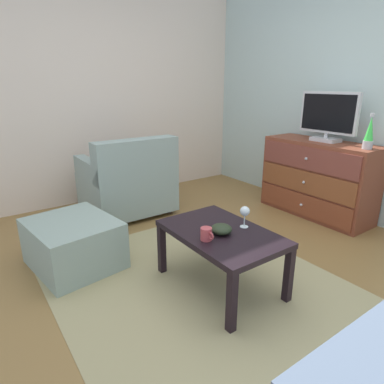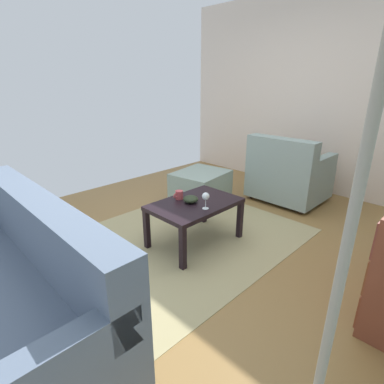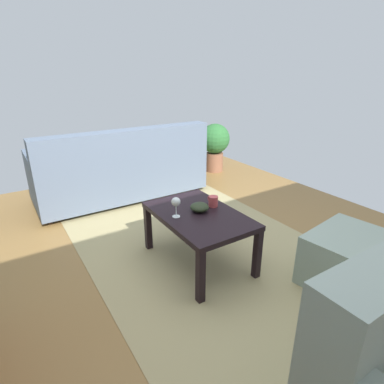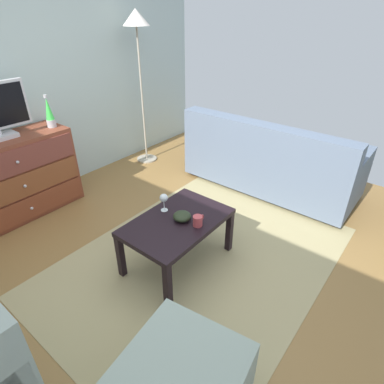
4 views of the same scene
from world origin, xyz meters
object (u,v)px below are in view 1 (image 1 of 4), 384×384
(coffee_table, at_px, (221,238))
(wine_glass, at_px, (245,212))
(tv, at_px, (328,116))
(bowl_decorative, at_px, (221,229))
(ottoman, at_px, (74,243))
(dresser, at_px, (317,179))
(mug, at_px, (206,234))
(armchair, at_px, (128,183))
(lava_lamp, at_px, (369,133))

(coffee_table, xyz_separation_m, wine_glass, (0.04, 0.18, 0.17))
(tv, relative_size, coffee_table, 0.74)
(wine_glass, bearing_deg, bowl_decorative, -92.84)
(bowl_decorative, xyz_separation_m, ottoman, (-0.94, -0.75, -0.28))
(dresser, bearing_deg, coffee_table, -75.24)
(coffee_table, distance_m, wine_glass, 0.25)
(mug, xyz_separation_m, bowl_decorative, (-0.02, 0.14, -0.01))
(coffee_table, relative_size, armchair, 0.97)
(tv, bearing_deg, ottoman, -100.02)
(tv, xyz_separation_m, lava_lamp, (0.49, -0.07, -0.12))
(lava_lamp, relative_size, coffee_table, 0.38)
(lava_lamp, height_order, mug, lava_lamp)
(coffee_table, bearing_deg, armchair, 177.60)
(lava_lamp, height_order, coffee_table, lava_lamp)
(lava_lamp, distance_m, armchair, 2.48)
(ottoman, bearing_deg, coffee_table, 40.74)
(mug, bearing_deg, tv, 104.19)
(coffee_table, bearing_deg, mug, -73.55)
(dresser, distance_m, mug, 2.02)
(dresser, bearing_deg, armchair, -125.68)
(tv, bearing_deg, coffee_table, -76.03)
(tv, relative_size, bowl_decorative, 4.40)
(tv, xyz_separation_m, armchair, (-1.25, -1.73, -0.73))
(armchair, relative_size, ottoman, 1.28)
(bowl_decorative, xyz_separation_m, armchair, (-1.73, 0.10, -0.11))
(wine_glass, height_order, ottoman, wine_glass)
(wine_glass, height_order, armchair, armchair)
(armchair, height_order, ottoman, armchair)
(tv, xyz_separation_m, ottoman, (-0.46, -2.59, -0.90))
(lava_lamp, height_order, bowl_decorative, lava_lamp)
(dresser, bearing_deg, wine_glass, -72.35)
(bowl_decorative, bearing_deg, tv, 104.68)
(dresser, xyz_separation_m, bowl_decorative, (0.50, -1.81, 0.05))
(armchair, bearing_deg, coffee_table, -2.40)
(lava_lamp, xyz_separation_m, bowl_decorative, (-0.01, -1.77, -0.51))
(tv, distance_m, lava_lamp, 0.51)
(tv, height_order, lava_lamp, tv)
(coffee_table, height_order, armchair, armchair)
(bowl_decorative, bearing_deg, coffee_table, 138.07)
(mug, height_order, ottoman, mug)
(coffee_table, height_order, wine_glass, wine_glass)
(dresser, height_order, tv, tv)
(lava_lamp, bearing_deg, mug, -89.61)
(bowl_decorative, relative_size, armchair, 0.16)
(ottoman, bearing_deg, mug, 32.45)
(coffee_table, height_order, bowl_decorative, bowl_decorative)
(wine_glass, bearing_deg, lava_lamp, 90.12)
(dresser, xyz_separation_m, mug, (0.52, -1.95, 0.06))
(lava_lamp, distance_m, wine_glass, 1.62)
(tv, height_order, wine_glass, tv)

